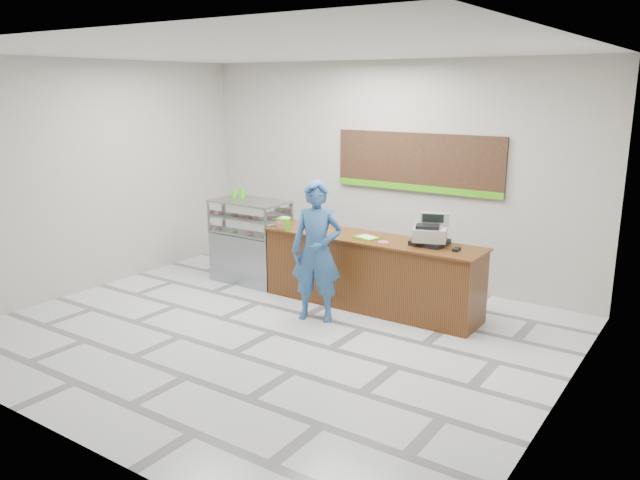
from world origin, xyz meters
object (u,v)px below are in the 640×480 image
Objects in this scene: sales_counter at (370,272)px; cash_register at (430,233)px; serving_tray at (366,237)px; display_case at (251,240)px; customer at (317,251)px.

sales_counter is 5.61× the size of cash_register.
serving_tray is (-0.04, -0.07, 0.52)m from sales_counter.
cash_register is (0.85, 0.11, 0.67)m from sales_counter.
sales_counter is at bearing 167.08° from cash_register.
sales_counter is 0.53m from serving_tray.
display_case is 3.11m from cash_register.
serving_tray is at bearing 46.52° from customer.
sales_counter is 2.45× the size of display_case.
serving_tray is 0.20× the size of customer.
display_case is at bearing -167.06° from serving_tray.
cash_register is 0.30× the size of customer.
display_case is (-2.22, 0.00, 0.16)m from sales_counter.
sales_counter is at bearing 45.98° from customer.
display_case reaches higher than serving_tray.
customer reaches higher than sales_counter.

